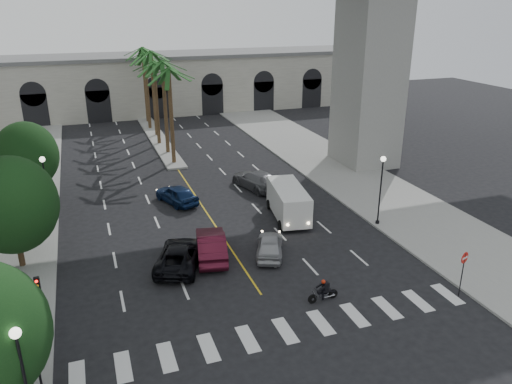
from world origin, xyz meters
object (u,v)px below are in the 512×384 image
traffic_signal_near (35,351)px  car_a (270,245)px  lamp_post_left_far (46,185)px  car_b (211,245)px  cargo_van (288,201)px  lamp_post_left_near (25,379)px  car_d (256,180)px  car_e (177,194)px  traffic_signal_far (40,299)px  motorcycle_rider (324,291)px  car_c (180,255)px  do_not_enter_sign (464,264)px  lamp_post_right (381,185)px  pedestrian_b (15,286)px

traffic_signal_near → car_a: bearing=33.2°
lamp_post_left_far → car_b: bearing=-41.1°
car_b → cargo_van: size_ratio=0.85×
lamp_post_left_near → car_d: lamp_post_left_near is taller
lamp_post_left_far → car_a: 16.85m
car_e → cargo_van: size_ratio=0.74×
traffic_signal_far → motorcycle_rider: 14.54m
lamp_post_left_far → car_b: size_ratio=1.03×
car_b → car_d: size_ratio=0.93×
lamp_post_left_far → car_c: lamp_post_left_far is taller
do_not_enter_sign → car_b: bearing=123.1°
traffic_signal_near → car_b: (9.80, 9.87, -1.66)m
lamp_post_left_far → traffic_signal_far: (0.10, -14.50, -0.71)m
traffic_signal_far → motorcycle_rider: size_ratio=1.97×
car_a → car_d: 12.57m
lamp_post_left_near → lamp_post_left_far: 21.00m
lamp_post_right → motorcycle_rider: bearing=-137.3°
car_d → do_not_enter_sign: 20.87m
lamp_post_right → car_c: bearing=-175.6°
lamp_post_right → traffic_signal_near: lamp_post_right is taller
car_b → pedestrian_b: 11.58m
do_not_enter_sign → pedestrian_b: bearing=142.8°
cargo_van → do_not_enter_sign: size_ratio=2.23×
traffic_signal_far → car_d: 23.95m
car_c → pedestrian_b: 9.36m
lamp_post_right → car_b: 13.13m
pedestrian_b → traffic_signal_far: bearing=-41.0°
traffic_signal_near → pedestrian_b: (-1.66, 8.20, -1.39)m
lamp_post_left_near → motorcycle_rider: lamp_post_left_near is taller
lamp_post_left_near → car_d: bearing=54.1°
car_e → cargo_van: bearing=120.7°
do_not_enter_sign → car_d: bearing=84.2°
car_a → cargo_van: (3.47, 5.08, 0.68)m
car_b → car_d: 13.12m
lamp_post_right → traffic_signal_far: (-22.70, -6.50, -0.71)m
motorcycle_rider → cargo_van: (2.57, 11.10, 0.79)m
lamp_post_right → pedestrian_b: (-24.36, -2.30, -2.10)m
lamp_post_left_far → do_not_enter_sign: (21.90, -17.81, -1.23)m
lamp_post_right → car_a: 9.71m
motorcycle_rider → lamp_post_right: bearing=39.4°
lamp_post_left_near → traffic_signal_near: bearing=87.7°
car_c → cargo_van: cargo_van is taller
lamp_post_left_near → pedestrian_b: (-1.56, 10.70, -2.10)m
motorcycle_rider → do_not_enter_sign: size_ratio=0.67×
lamp_post_left_far → car_e: (9.61, 1.33, -2.45)m
traffic_signal_far → do_not_enter_sign: bearing=-8.6°
lamp_post_left_far → cargo_van: lamp_post_left_far is taller
motorcycle_rider → car_a: bearing=95.2°
traffic_signal_far → car_a: traffic_signal_far is taller
lamp_post_left_far → lamp_post_right: 24.16m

